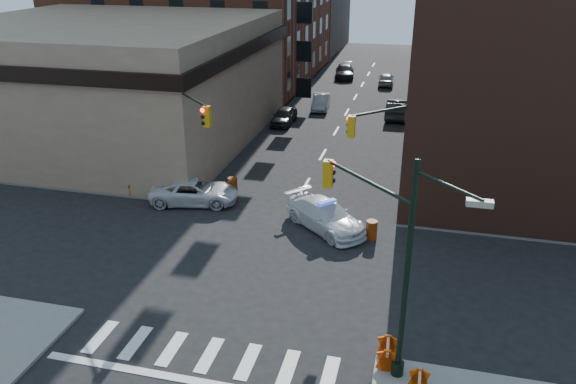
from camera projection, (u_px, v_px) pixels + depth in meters
The scene contains 25 objects.
ground at pixel (261, 264), 26.79m from camera, with size 140.00×140.00×0.00m, color black.
sidewalk_nw at pixel (143, 87), 61.00m from camera, with size 34.00×54.50×0.15m, color gray.
bank_building at pixel (110, 80), 43.45m from camera, with size 22.00×22.00×9.00m, color #987E64.
commercial_row_ne at pixel (515, 50), 41.20m from camera, with size 14.00×34.00×14.00m, color #4B291E.
filler_ne at pixel (489, 15), 73.02m from camera, with size 16.00×16.00×12.00m, color brown.
signal_pole_se at pixel (386, 249), 18.71m from camera, with size 5.40×5.27×8.00m.
signal_pole_nw at pixel (186, 135), 31.11m from camera, with size 3.58×3.67×8.00m.
signal_pole_ne at pixel (399, 151), 28.56m from camera, with size 3.67×3.58×8.00m.
tree_ne_near at pixel (434, 84), 46.93m from camera, with size 3.00×3.00×4.85m.
tree_ne_far at pixel (435, 66), 54.06m from camera, with size 3.00×3.00×4.85m.
police_car at pixel (326, 216), 29.87m from camera, with size 2.12×5.21×1.51m, color silver.
pickup at pixel (194, 192), 32.95m from camera, with size 2.37×5.15×1.43m, color silver.
parked_car_wnear at pixel (284, 116), 48.03m from camera, with size 1.66×4.13×1.41m, color black.
parked_car_wfar at pixel (321, 102), 52.52m from camera, with size 1.46×4.19×1.38m, color gray.
parked_car_wdeep at pixel (345, 71), 65.42m from camera, with size 2.10×5.16×1.50m, color black.
parked_car_enear at pixel (397, 108), 49.82m from camera, with size 1.74×4.98×1.64m, color black.
parked_car_efar at pixel (386, 79), 61.90m from camera, with size 1.62×4.03×1.37m, color gray.
pedestrian_a at pixel (141, 174), 34.78m from camera, with size 0.60×0.39×1.65m, color black.
pedestrian_b at pixel (109, 177), 34.27m from camera, with size 0.82×0.64×1.69m, color black.
pedestrian_c at pixel (108, 160), 36.82m from camera, with size 1.14×0.47×1.94m, color #1F222F.
barrel_road at pixel (372, 230), 28.90m from camera, with size 0.57×0.57×1.02m, color #EA590B.
barrel_bank at pixel (233, 186), 34.30m from camera, with size 0.58×0.58×1.03m, color red.
barricade_se_a at pixel (387, 353), 19.97m from camera, with size 1.12×0.56×0.84m, color #F0380B, non-canonical shape.
barricade_nw_a at pixel (137, 188), 33.84m from camera, with size 1.06×0.53×0.79m, color red, non-canonical shape.
barricade_nw_b at pixel (116, 173), 36.03m from camera, with size 1.15×0.57×0.86m, color #C64109, non-canonical shape.
Camera 1 is at (6.81, -22.25, 13.78)m, focal length 35.00 mm.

